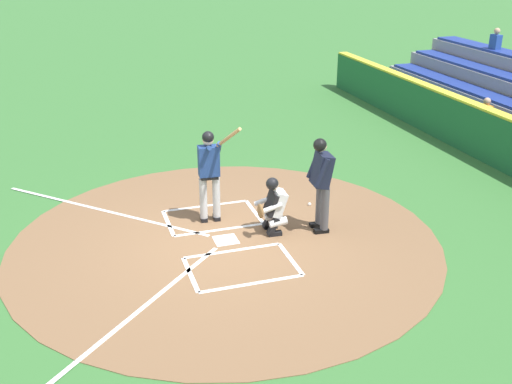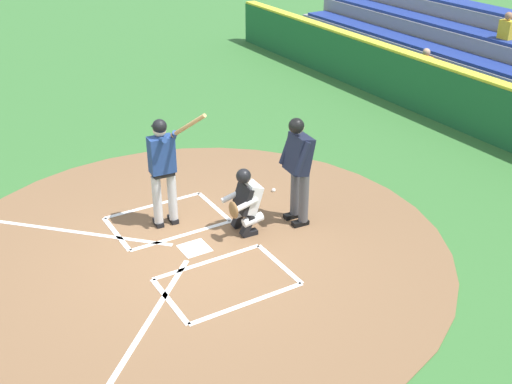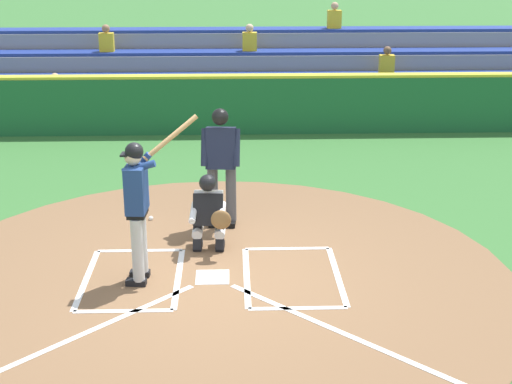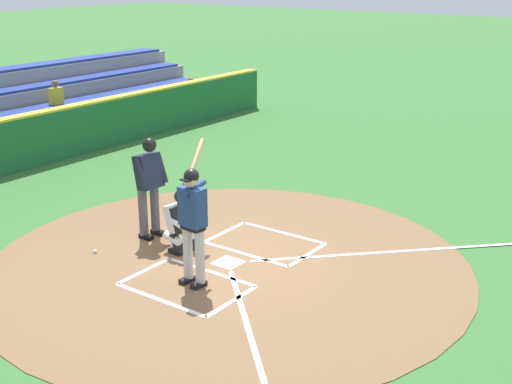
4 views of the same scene
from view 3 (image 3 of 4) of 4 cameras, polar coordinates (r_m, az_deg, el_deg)
The scene contains 9 objects.
ground_plane at distance 10.00m, azimuth -3.30°, elevation -6.51°, with size 120.00×120.00×0.00m, color #387033.
dirt_circle at distance 10.00m, azimuth -3.31°, elevation -6.48°, with size 8.00×8.00×0.01m, color brown.
home_plate_and_chalk at distance 9.21m, azimuth -3.42°, elevation -8.81°, with size 7.93×4.91×0.01m.
batter at distance 9.59m, azimuth -8.92°, elevation -0.74°, with size 0.97×0.66×2.13m.
catcher at distance 10.65m, azimuth -3.56°, elevation -1.42°, with size 0.59×0.63×1.13m.
plate_umpire at distance 11.34m, azimuth -2.65°, elevation 2.50°, with size 0.60×0.44×1.86m.
baseball at distance 11.99m, azimuth -7.95°, elevation -1.98°, with size 0.07×0.07×0.07m, color white.
backstop_wall at distance 16.92m, azimuth -2.81°, elevation 6.63°, with size 22.00×0.36×1.31m.
bleacher_stand at distance 19.55m, azimuth -2.71°, elevation 8.51°, with size 20.00×3.40×2.55m.
Camera 3 is at (-0.27, 9.01, 4.34)m, focal length 52.95 mm.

